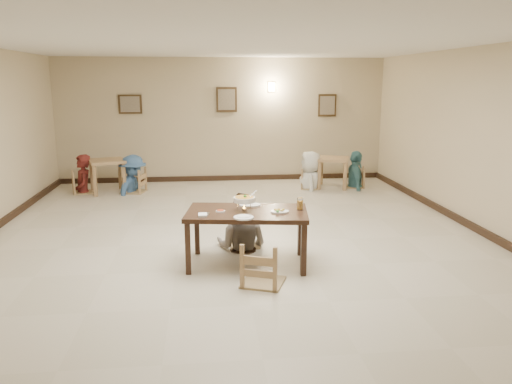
{
  "coord_description": "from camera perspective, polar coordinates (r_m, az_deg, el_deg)",
  "views": [
    {
      "loc": [
        -0.48,
        -7.34,
        2.44
      ],
      "look_at": [
        0.25,
        -0.4,
        0.88
      ],
      "focal_mm": 35.0,
      "sensor_mm": 36.0,
      "label": 1
    }
  ],
  "objects": [
    {
      "name": "main_diner",
      "position": [
        7.29,
        -1.67,
        -0.11
      ],
      "size": [
        0.99,
        0.89,
        1.68
      ],
      "primitive_type": "imported",
      "rotation": [
        0.0,
        0.0,
        2.76
      ],
      "color": "gray",
      "rests_on": "floor"
    },
    {
      "name": "wall_sconce",
      "position": [
        12.41,
        1.79,
        11.92
      ],
      "size": [
        0.16,
        0.05,
        0.22
      ],
      "primitive_type": "cube",
      "color": "#FFD88C",
      "rests_on": "wall_back"
    },
    {
      "name": "rice_plate_far",
      "position": [
        6.9,
        -0.69,
        -1.47
      ],
      "size": [
        0.29,
        0.29,
        0.07
      ],
      "color": "white",
      "rests_on": "main_table"
    },
    {
      "name": "bg_chair_lr",
      "position": [
        11.42,
        -13.92,
        2.45
      ],
      "size": [
        0.48,
        0.48,
        1.02
      ],
      "rotation": [
        0.0,
        0.0,
        -1.81
      ],
      "color": "tan",
      "rests_on": "floor"
    },
    {
      "name": "rice_plate_near",
      "position": [
        6.29,
        -1.43,
        -2.9
      ],
      "size": [
        0.26,
        0.26,
        0.06
      ],
      "color": "white",
      "rests_on": "main_table"
    },
    {
      "name": "chair_near",
      "position": [
        6.07,
        0.82,
        -5.89
      ],
      "size": [
        0.49,
        0.49,
        1.04
      ],
      "rotation": [
        0.0,
        0.0,
        2.77
      ],
      "color": "tan",
      "rests_on": "floor"
    },
    {
      "name": "bg_table_right",
      "position": [
        11.74,
        8.8,
        3.25
      ],
      "size": [
        0.89,
        0.89,
        0.7
      ],
      "rotation": [
        0.0,
        0.0,
        -0.31
      ],
      "color": "#A57E54",
      "rests_on": "floor"
    },
    {
      "name": "chili_dish",
      "position": [
        6.6,
        -4.09,
        -2.19
      ],
      "size": [
        0.12,
        0.12,
        0.03
      ],
      "color": "white",
      "rests_on": "main_table"
    },
    {
      "name": "bg_chair_rl",
      "position": [
        11.59,
        6.27,
        2.6
      ],
      "size": [
        0.42,
        0.42,
        0.9
      ],
      "rotation": [
        0.0,
        0.0,
        1.34
      ],
      "color": "tan",
      "rests_on": "floor"
    },
    {
      "name": "floor",
      "position": [
        7.74,
        -2.17,
        -5.79
      ],
      "size": [
        10.0,
        10.0,
        0.0
      ],
      "primitive_type": "plane",
      "color": "beige",
      "rests_on": "ground"
    },
    {
      "name": "baseboard_back",
      "position": [
        12.54,
        -3.73,
        1.6
      ],
      "size": [
        8.0,
        0.06,
        0.12
      ],
      "primitive_type": "cube",
      "color": "black",
      "rests_on": "floor"
    },
    {
      "name": "bg_diner_d",
      "position": [
        11.82,
        11.41,
        4.64
      ],
      "size": [
        0.53,
        1.05,
        1.72
      ],
      "primitive_type": "imported",
      "rotation": [
        0.0,
        0.0,
        1.45
      ],
      "color": "teal",
      "rests_on": "floor"
    },
    {
      "name": "bg_table_left",
      "position": [
        11.54,
        -16.64,
        2.88
      ],
      "size": [
        0.93,
        0.93,
        0.74
      ],
      "rotation": [
        0.0,
        0.0,
        0.31
      ],
      "color": "#A57E54",
      "rests_on": "floor"
    },
    {
      "name": "picture_c",
      "position": [
        12.69,
        8.15,
        9.78
      ],
      "size": [
        0.45,
        0.04,
        0.55
      ],
      "color": "#332313",
      "rests_on": "wall_back"
    },
    {
      "name": "picture_a",
      "position": [
        12.42,
        -14.19,
        9.7
      ],
      "size": [
        0.55,
        0.04,
        0.45
      ],
      "color": "#332313",
      "rests_on": "wall_back"
    },
    {
      "name": "bg_chair_ll",
      "position": [
        11.69,
        -19.25,
        2.12
      ],
      "size": [
        0.43,
        0.43,
        0.93
      ],
      "rotation": [
        0.0,
        0.0,
        1.87
      ],
      "color": "tan",
      "rests_on": "floor"
    },
    {
      "name": "ceiling",
      "position": [
        7.37,
        -2.37,
        16.93
      ],
      "size": [
        10.0,
        10.0,
        0.0
      ],
      "primitive_type": "plane",
      "color": "silver",
      "rests_on": "wall_back"
    },
    {
      "name": "fried_plate",
      "position": [
        6.57,
        2.71,
        -2.19
      ],
      "size": [
        0.24,
        0.24,
        0.05
      ],
      "color": "white",
      "rests_on": "main_table"
    },
    {
      "name": "main_table",
      "position": [
        6.66,
        -1.03,
        -2.84
      ],
      "size": [
        1.71,
        1.11,
        0.75
      ],
      "rotation": [
        0.0,
        0.0,
        -0.14
      ],
      "color": "#331E13",
      "rests_on": "floor"
    },
    {
      "name": "baseboard_right",
      "position": [
        8.9,
        24.31,
        -4.07
      ],
      "size": [
        0.06,
        10.0,
        0.12
      ],
      "primitive_type": "cube",
      "color": "black",
      "rests_on": "floor"
    },
    {
      "name": "wall_back",
      "position": [
        12.38,
        -3.83,
        8.19
      ],
      "size": [
        10.0,
        0.0,
        10.0
      ],
      "primitive_type": "plane",
      "rotation": [
        1.57,
        0.0,
        0.0
      ],
      "color": "#C3B08C",
      "rests_on": "floor"
    },
    {
      "name": "napkin_cutlery",
      "position": [
        6.43,
        -6.09,
        -2.62
      ],
      "size": [
        0.14,
        0.23,
        0.03
      ],
      "color": "white",
      "rests_on": "main_table"
    },
    {
      "name": "bg_chair_rr",
      "position": [
        11.89,
        11.32,
        2.65
      ],
      "size": [
        0.42,
        0.42,
        0.89
      ],
      "rotation": [
        0.0,
        0.0,
        -1.81
      ],
      "color": "tan",
      "rests_on": "floor"
    },
    {
      "name": "wall_front",
      "position": [
        2.56,
        5.34,
        -8.94
      ],
      "size": [
        10.0,
        0.0,
        10.0
      ],
      "primitive_type": "plane",
      "rotation": [
        -1.57,
        0.0,
        0.0
      ],
      "color": "#C3B08C",
      "rests_on": "floor"
    },
    {
      "name": "curry_warmer",
      "position": [
        6.62,
        -1.35,
        -0.88
      ],
      "size": [
        0.32,
        0.29,
        0.26
      ],
      "color": "silver",
      "rests_on": "main_table"
    },
    {
      "name": "drink_glass",
      "position": [
        6.71,
        5.04,
        -1.39
      ],
      "size": [
        0.08,
        0.08,
        0.17
      ],
      "color": "white",
      "rests_on": "main_table"
    },
    {
      "name": "bg_diner_a",
      "position": [
        11.63,
        -19.39,
        4.05
      ],
      "size": [
        0.58,
        0.72,
        1.72
      ],
      "primitive_type": "imported",
      "rotation": [
        0.0,
        0.0,
        5.01
      ],
      "color": "#591B18",
      "rests_on": "floor"
    },
    {
      "name": "wall_right",
      "position": [
        8.65,
        25.34,
        5.14
      ],
      "size": [
        0.0,
        10.0,
        10.0
      ],
      "primitive_type": "plane",
      "rotation": [
        1.57,
        0.0,
        -1.57
      ],
      "color": "#C3B08C",
      "rests_on": "floor"
    },
    {
      "name": "bg_diner_b",
      "position": [
        11.37,
        -14.01,
        4.13
      ],
      "size": [
        0.95,
        1.24,
        1.69
      ],
      "primitive_type": "imported",
      "rotation": [
        0.0,
        0.0,
        1.24
      ],
      "color": "#345A88",
      "rests_on": "floor"
    },
    {
      "name": "bg_diner_c",
      "position": [
        11.52,
        6.32,
        4.64
      ],
      "size": [
        0.66,
        0.91,
        1.73
      ],
      "primitive_type": "imported",
      "rotation": [
        0.0,
        0.0,
        4.58
      ],
      "color": "silver",
      "rests_on": "floor"
    },
    {
      "name": "picture_b",
      "position": [
        12.31,
        -3.38,
        10.5
      ],
      "size": [
        0.5,
        0.04,
        0.6
      ],
      "color": "#332313",
      "rests_on": "wall_back"
    },
    {
      "name": "chair_far",
      "position": [
        7.45,
        -1.45,
        -2.98
      ],
      "size": [
        0.42,
        0.42,
        0.88
      ],
      "rotation": [
        0.0,
        0.0,
        0.16
      ],
      "color": "tan",
      "rests_on": "floor"
    }
  ]
}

